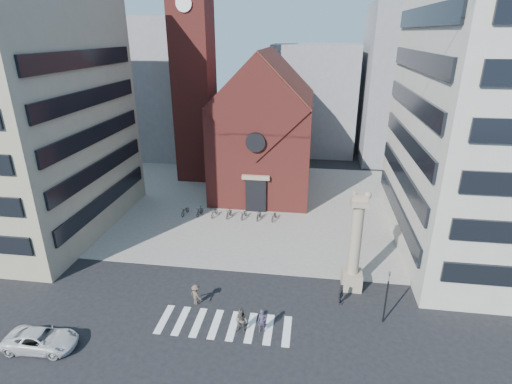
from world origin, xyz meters
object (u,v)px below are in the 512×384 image
at_px(traffic_light, 386,296).
at_px(pedestrian_1, 241,321).
at_px(white_car, 41,340).
at_px(pedestrian_2, 341,294).
at_px(pedestrian_0, 262,321).
at_px(scooter_0, 185,211).
at_px(lion_column, 355,251).

height_order(traffic_light, pedestrian_1, traffic_light).
distance_m(white_car, pedestrian_2, 21.48).
relative_size(white_car, pedestrian_0, 2.61).
bearing_deg(traffic_light, pedestrian_2, 150.41).
relative_size(pedestrian_1, pedestrian_2, 1.13).
bearing_deg(scooter_0, traffic_light, -28.85).
height_order(white_car, pedestrian_0, pedestrian_0).
height_order(white_car, pedestrian_2, pedestrian_2).
distance_m(lion_column, white_car, 23.48).
bearing_deg(traffic_light, scooter_0, 141.68).
bearing_deg(pedestrian_2, white_car, 131.92).
height_order(lion_column, pedestrian_0, lion_column).
xyz_separation_m(white_car, scooter_0, (3.11, 21.72, -0.13)).
relative_size(traffic_light, white_car, 0.91).
bearing_deg(lion_column, scooter_0, 146.77).
height_order(pedestrian_0, pedestrian_1, pedestrian_1).
relative_size(pedestrian_0, scooter_0, 0.99).
relative_size(pedestrian_1, scooter_0, 1.07).
distance_m(lion_column, scooter_0, 21.69).
bearing_deg(traffic_light, lion_column, 116.46).
xyz_separation_m(pedestrian_1, pedestrian_2, (7.07, 4.29, -0.12)).
relative_size(lion_column, pedestrian_1, 4.43).
xyz_separation_m(pedestrian_0, pedestrian_1, (-1.44, -0.31, 0.07)).
bearing_deg(scooter_0, pedestrian_0, -48.42).
distance_m(traffic_light, scooter_0, 25.51).
xyz_separation_m(pedestrian_1, scooter_0, (-9.89, 18.36, -0.45)).
xyz_separation_m(white_car, pedestrian_1, (13.00, 3.35, 0.32)).
distance_m(white_car, pedestrian_0, 14.90).
distance_m(pedestrian_1, scooter_0, 20.86).
height_order(lion_column, scooter_0, lion_column).
bearing_deg(pedestrian_1, pedestrian_0, 27.10).
relative_size(white_car, scooter_0, 2.60).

